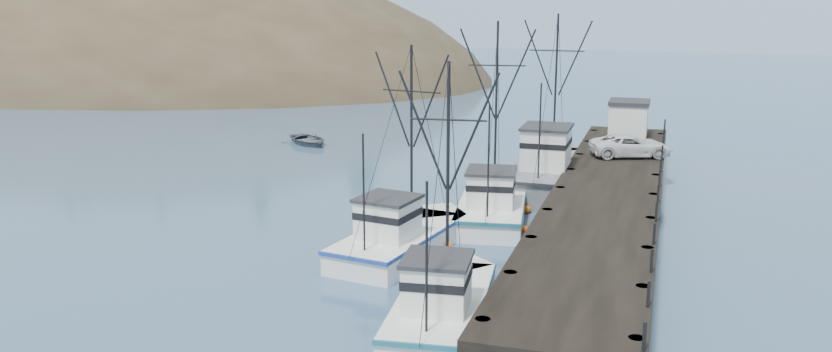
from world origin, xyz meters
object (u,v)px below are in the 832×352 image
Objects in this scene: pier at (606,196)px; motorboat at (308,144)px; work_vessel at (549,171)px; trawler_far at (493,205)px; trawler_mid at (403,237)px; trawler_near at (443,304)px; pickup_truck at (631,146)px; pier_shed at (629,118)px.

motorboat is (-26.57, 17.16, -1.69)m from pier.
trawler_far is at bearing -104.26° from work_vessel.
trawler_mid is at bearing -112.03° from trawler_far.
trawler_near is 15.59m from trawler_far.
trawler_mid reaches higher than pier.
pickup_truck reaches higher than motorboat.
work_vessel is 2.54× the size of pickup_truck.
work_vessel is 24.32m from motorboat.
pier is 31.68m from motorboat.
trawler_mid is at bearing 130.63° from pickup_truck.
trawler_near is at bearing -105.43° from motorboat.
pier_shed is at bearing 69.96° from trawler_mid.
pickup_truck is at bearing 85.52° from pier.
work_vessel is at bearing -71.66° from motorboat.
pier is at bearing 72.76° from trawler_near.
trawler_near reaches higher than motorboat.
pier_shed is 7.95m from pickup_truck.
motorboat is at bearing -178.20° from pier_shed.
pier_shed is at bearing 89.50° from pier.
pier_shed reaches higher than pier.
trawler_near is 2.10× the size of motorboat.
trawler_far is at bearing 126.25° from pickup_truck.
pickup_truck is (5.85, 26.42, 1.94)m from trawler_near.
pickup_truck is (0.64, -7.90, -0.66)m from pier_shed.
pier_shed is (9.60, 26.31, 2.60)m from trawler_mid.
trawler_near reaches higher than pickup_truck.
pier is at bearing 41.37° from trawler_mid.
trawler_mid is 0.93× the size of trawler_far.
trawler_near is at bearing -107.24° from pier.
pickup_truck is (0.79, 10.10, 1.07)m from pier.
work_vessel is 2.70× the size of motorboat.
pier is at bearing -90.50° from pier_shed.
trawler_far reaches higher than pier_shed.
pickup_truck reaches higher than pier.
work_vessel is 4.34× the size of pier_shed.
trawler_far is 13.18m from pickup_truck.
trawler_mid is 8.13m from trawler_far.
trawler_near is 34.81m from pier_shed.
motorboat is (-22.28, 9.69, -1.23)m from work_vessel.
pier is 3.17× the size of work_vessel.
work_vessel is (5.14, 15.78, 0.41)m from trawler_mid.
trawler_mid is 30.71m from motorboat.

